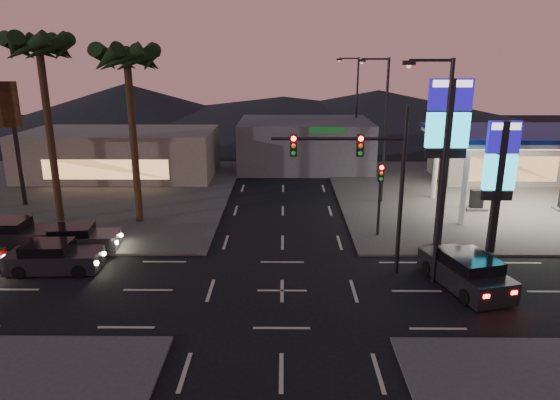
{
  "coord_description": "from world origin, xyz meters",
  "views": [
    {
      "loc": [
        0.07,
        -20.24,
        10.03
      ],
      "look_at": [
        -0.13,
        4.21,
        3.0
      ],
      "focal_mm": 32.0,
      "sensor_mm": 36.0,
      "label": 1
    }
  ],
  "objects_px": {
    "gas_station": "(530,136)",
    "suv_station": "(466,272)",
    "car_lane_b_front": "(77,239)",
    "pylon_sign_tall": "(447,130)",
    "car_lane_b_mid": "(11,235)",
    "car_lane_a_front": "(53,258)",
    "traffic_signal_mast": "(365,167)",
    "pylon_sign_short": "(500,167)"
  },
  "relations": [
    {
      "from": "pylon_sign_tall",
      "to": "car_lane_b_front",
      "type": "relative_size",
      "value": 2.03
    },
    {
      "from": "car_lane_a_front",
      "to": "pylon_sign_short",
      "type": "bearing_deg",
      "value": 6.23
    },
    {
      "from": "pylon_sign_tall",
      "to": "car_lane_b_mid",
      "type": "height_order",
      "value": "pylon_sign_tall"
    },
    {
      "from": "suv_station",
      "to": "gas_station",
      "type": "bearing_deg",
      "value": 56.2
    },
    {
      "from": "car_lane_b_front",
      "to": "car_lane_b_mid",
      "type": "distance_m",
      "value": 3.89
    },
    {
      "from": "car_lane_a_front",
      "to": "traffic_signal_mast",
      "type": "bearing_deg",
      "value": -0.39
    },
    {
      "from": "gas_station",
      "to": "pylon_sign_short",
      "type": "bearing_deg",
      "value": -123.69
    },
    {
      "from": "car_lane_b_mid",
      "to": "car_lane_b_front",
      "type": "bearing_deg",
      "value": -7.77
    },
    {
      "from": "pylon_sign_tall",
      "to": "car_lane_a_front",
      "type": "relative_size",
      "value": 1.99
    },
    {
      "from": "pylon_sign_tall",
      "to": "car_lane_b_mid",
      "type": "distance_m",
      "value": 24.02
    },
    {
      "from": "car_lane_b_front",
      "to": "suv_station",
      "type": "height_order",
      "value": "suv_station"
    },
    {
      "from": "car_lane_a_front",
      "to": "car_lane_b_front",
      "type": "distance_m",
      "value": 2.61
    },
    {
      "from": "suv_station",
      "to": "traffic_signal_mast",
      "type": "bearing_deg",
      "value": 161.04
    },
    {
      "from": "gas_station",
      "to": "pylon_sign_tall",
      "type": "distance_m",
      "value": 10.01
    },
    {
      "from": "traffic_signal_mast",
      "to": "car_lane_a_front",
      "type": "distance_m",
      "value": 15.53
    },
    {
      "from": "pylon_sign_tall",
      "to": "car_lane_b_mid",
      "type": "xyz_separation_m",
      "value": [
        -23.33,
        -0.28,
        -5.68
      ]
    },
    {
      "from": "suv_station",
      "to": "car_lane_a_front",
      "type": "bearing_deg",
      "value": 175.13
    },
    {
      "from": "car_lane_a_front",
      "to": "car_lane_b_front",
      "type": "bearing_deg",
      "value": 87.6
    },
    {
      "from": "car_lane_b_front",
      "to": "pylon_sign_tall",
      "type": "bearing_deg",
      "value": 2.35
    },
    {
      "from": "car_lane_a_front",
      "to": "car_lane_b_mid",
      "type": "relative_size",
      "value": 0.96
    },
    {
      "from": "pylon_sign_short",
      "to": "traffic_signal_mast",
      "type": "relative_size",
      "value": 0.88
    },
    {
      "from": "pylon_sign_tall",
      "to": "pylon_sign_short",
      "type": "xyz_separation_m",
      "value": [
        2.5,
        -1.0,
        -1.74
      ]
    },
    {
      "from": "pylon_sign_tall",
      "to": "suv_station",
      "type": "relative_size",
      "value": 1.75
    },
    {
      "from": "gas_station",
      "to": "pylon_sign_short",
      "type": "relative_size",
      "value": 1.74
    },
    {
      "from": "gas_station",
      "to": "traffic_signal_mast",
      "type": "xyz_separation_m",
      "value": [
        -12.24,
        -10.01,
        0.15
      ]
    },
    {
      "from": "gas_station",
      "to": "car_lane_b_mid",
      "type": "height_order",
      "value": "gas_station"
    },
    {
      "from": "pylon_sign_tall",
      "to": "car_lane_a_front",
      "type": "xyz_separation_m",
      "value": [
        -19.59,
        -3.41,
        -5.72
      ]
    },
    {
      "from": "car_lane_a_front",
      "to": "suv_station",
      "type": "height_order",
      "value": "suv_station"
    },
    {
      "from": "suv_station",
      "to": "car_lane_b_mid",
      "type": "bearing_deg",
      "value": 168.3
    },
    {
      "from": "gas_station",
      "to": "suv_station",
      "type": "bearing_deg",
      "value": -123.8
    },
    {
      "from": "car_lane_a_front",
      "to": "car_lane_b_mid",
      "type": "xyz_separation_m",
      "value": [
        -3.74,
        3.14,
        0.04
      ]
    },
    {
      "from": "car_lane_a_front",
      "to": "suv_station",
      "type": "xyz_separation_m",
      "value": [
        19.35,
        -1.65,
        0.07
      ]
    },
    {
      "from": "gas_station",
      "to": "car_lane_b_front",
      "type": "distance_m",
      "value": 28.3
    },
    {
      "from": "pylon_sign_short",
      "to": "gas_station",
      "type": "bearing_deg",
      "value": 56.31
    },
    {
      "from": "pylon_sign_short",
      "to": "car_lane_b_mid",
      "type": "height_order",
      "value": "pylon_sign_short"
    },
    {
      "from": "car_lane_b_mid",
      "to": "suv_station",
      "type": "bearing_deg",
      "value": -11.7
    },
    {
      "from": "pylon_sign_short",
      "to": "car_lane_b_front",
      "type": "bearing_deg",
      "value": 179.48
    },
    {
      "from": "gas_station",
      "to": "car_lane_a_front",
      "type": "height_order",
      "value": "gas_station"
    },
    {
      "from": "gas_station",
      "to": "traffic_signal_mast",
      "type": "bearing_deg",
      "value": -140.72
    },
    {
      "from": "car_lane_b_mid",
      "to": "gas_station",
      "type": "bearing_deg",
      "value": 12.39
    },
    {
      "from": "gas_station",
      "to": "car_lane_b_mid",
      "type": "relative_size",
      "value": 2.58
    },
    {
      "from": "pylon_sign_tall",
      "to": "suv_station",
      "type": "height_order",
      "value": "pylon_sign_tall"
    }
  ]
}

